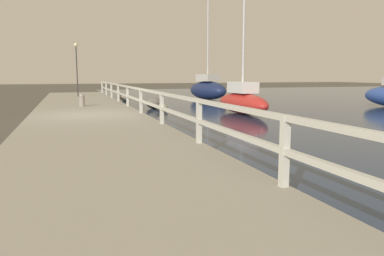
{
  "coord_description": "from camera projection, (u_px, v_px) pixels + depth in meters",
  "views": [
    {
      "loc": [
        -0.66,
        -13.74,
        1.71
      ],
      "look_at": [
        2.66,
        -3.74,
        0.2
      ],
      "focal_mm": 35.0,
      "sensor_mm": 36.0,
      "label": 1
    }
  ],
  "objects": [
    {
      "name": "ground_plane",
      "position": [
        88.0,
        123.0,
        13.35
      ],
      "size": [
        120.0,
        120.0,
        0.0
      ],
      "primitive_type": "plane",
      "color": "#4C473D"
    },
    {
      "name": "dock_walkway",
      "position": [
        88.0,
        119.0,
        13.33
      ],
      "size": [
        4.02,
        36.0,
        0.29
      ],
      "color": "gray",
      "rests_on": "ground"
    },
    {
      "name": "railing",
      "position": [
        141.0,
        96.0,
        13.82
      ],
      "size": [
        0.1,
        32.5,
        0.93
      ],
      "color": "beige",
      "rests_on": "dock_walkway"
    },
    {
      "name": "boulder_mid_strip",
      "position": [
        154.0,
        103.0,
        18.97
      ],
      "size": [
        0.77,
        0.69,
        0.57
      ],
      "color": "#666056",
      "rests_on": "ground"
    },
    {
      "name": "boulder_near_dock",
      "position": [
        162.0,
        108.0,
        17.26
      ],
      "size": [
        0.51,
        0.46,
        0.38
      ],
      "color": "gray",
      "rests_on": "ground"
    },
    {
      "name": "boulder_upstream",
      "position": [
        125.0,
        98.0,
        24.12
      ],
      "size": [
        0.62,
        0.55,
        0.46
      ],
      "color": "slate",
      "rests_on": "ground"
    },
    {
      "name": "mooring_bollard",
      "position": [
        82.0,
        100.0,
        16.81
      ],
      "size": [
        0.26,
        0.26,
        0.57
      ],
      "color": "gray",
      "rests_on": "dock_walkway"
    },
    {
      "name": "dock_lamp",
      "position": [
        76.0,
        59.0,
        24.07
      ],
      "size": [
        0.24,
        0.24,
        3.43
      ],
      "color": "#2D2D33",
      "rests_on": "dock_walkway"
    },
    {
      "name": "sailboat_navy",
      "position": [
        208.0,
        89.0,
        25.73
      ],
      "size": [
        2.43,
        3.93,
        8.24
      ],
      "rotation": [
        0.0,
        0.0,
        0.28
      ],
      "color": "#192347",
      "rests_on": "water_surface"
    },
    {
      "name": "sailboat_red",
      "position": [
        242.0,
        101.0,
        16.32
      ],
      "size": [
        1.32,
        3.9,
        5.81
      ],
      "rotation": [
        0.0,
        0.0,
        0.05
      ],
      "color": "red",
      "rests_on": "water_surface"
    }
  ]
}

